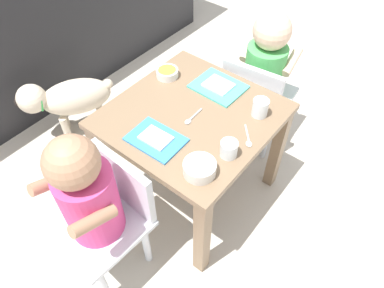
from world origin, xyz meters
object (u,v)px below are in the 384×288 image
Objects in this scene: dog at (67,98)px; spoon_by_right_tray at (192,118)px; seated_child_right at (264,69)px; water_cup_left at (260,108)px; water_cup_right at (229,150)px; dining_table at (192,129)px; cereal_bowl_left_side at (200,168)px; cereal_bowl_right_side at (167,73)px; food_tray_right at (218,86)px; seated_child_left at (92,197)px; food_tray_left at (156,139)px; spoon_by_left_tray at (248,138)px.

spoon_by_right_tray is (0.06, -0.72, 0.25)m from dog.
water_cup_left is at bearing -153.12° from seated_child_right.
seated_child_right reaches higher than water_cup_left.
water_cup_right is at bearing -106.74° from spoon_by_right_tray.
water_cup_left is at bearing -46.63° from spoon_by_right_tray.
dining_table is 5.60× the size of cereal_bowl_left_side.
cereal_bowl_left_side is at bearing -127.27° from cereal_bowl_right_side.
water_cup_right is 0.12m from cereal_bowl_left_side.
dining_table is at bearing -176.24° from food_tray_right.
seated_child_left is 0.45m from water_cup_right.
cereal_bowl_right_side is (0.28, 0.20, 0.01)m from food_tray_left.
seated_child_right is 8.15× the size of spoon_by_left_tray.
food_tray_right is 1.88× the size of cereal_bowl_left_side.
water_cup_right is at bearing -161.53° from seated_child_right.
cereal_bowl_left_side is 0.22m from spoon_by_left_tray.
water_cup_right is (-0.53, -0.18, 0.07)m from seated_child_right.
seated_child_right is at bearing -35.88° from cereal_bowl_right_side.
spoon_by_right_tray is at bearing -119.21° from cereal_bowl_right_side.
food_tray_left reaches higher than spoon_by_left_tray.
cereal_bowl_left_side is at bearing -152.14° from food_tray_right.
dining_table is at bearing 69.67° from water_cup_right.
cereal_bowl_left_side is at bearing 178.96° from water_cup_left.
dining_table is 0.20m from food_tray_left.
seated_child_left is at bearing -162.07° from cereal_bowl_right_side.
dining_table is 6.56× the size of cereal_bowl_right_side.
cereal_bowl_left_side reaches higher than spoon_by_left_tray.
food_tray_right is (0.63, -0.02, 0.04)m from seated_child_left.
cereal_bowl_right_side is at bearing 52.73° from cereal_bowl_left_side.
cereal_bowl_left_side is 1.03× the size of spoon_by_right_tray.
seated_child_left is 3.70× the size of food_tray_left.
seated_child_right reaches higher than dining_table.
seated_child_left is at bearing 175.92° from food_tray_left.
dining_table is 3.07× the size of food_tray_left.
seated_child_left is at bearing 173.72° from spoon_by_right_tray.
dining_table is 10.14× the size of water_cup_right.
seated_child_left is 6.94× the size of spoon_by_right_tray.
water_cup_left is at bearing -99.12° from food_tray_right.
seated_child_left is 0.54m from spoon_by_left_tray.
food_tray_right is 3.40× the size of water_cup_right.
water_cup_left is (0.32, -0.20, 0.02)m from food_tray_left.
seated_child_right reaches higher than food_tray_left.
water_cup_left is at bearing -84.73° from cereal_bowl_right_side.
food_tray_left is 3.30× the size of water_cup_right.
cereal_bowl_right_side is at bearing 35.05° from food_tray_left.
food_tray_left is at bearing 113.77° from water_cup_right.
food_tray_left is 2.89× the size of water_cup_left.
water_cup_right is 0.65× the size of cereal_bowl_right_side.
spoon_by_left_tray reaches higher than dining_table.
dining_table is at bearing 175.45° from seated_child_right.
dog is 0.96m from water_cup_left.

